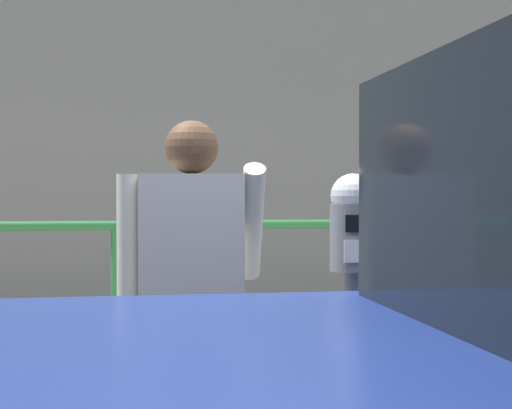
% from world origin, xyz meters
% --- Properties ---
extents(parking_meter, '(0.19, 0.20, 1.38)m').
position_xyz_m(parking_meter, '(-0.12, 0.29, 1.16)').
color(parking_meter, slate).
rests_on(parking_meter, sidewalk_curb).
extents(pedestrian_at_meter, '(0.62, 0.46, 1.58)m').
position_xyz_m(pedestrian_at_meter, '(-0.79, 0.28, 1.02)').
color(pedestrian_at_meter, '#1E233F').
rests_on(pedestrian_at_meter, sidewalk_curb).
extents(background_railing, '(24.06, 0.06, 1.12)m').
position_xyz_m(background_railing, '(-0.00, 2.29, 0.94)').
color(background_railing, '#2D7A38').
rests_on(background_railing, sidewalk_curb).
extents(backdrop_wall, '(32.00, 0.50, 3.35)m').
position_xyz_m(backdrop_wall, '(0.00, 4.65, 1.67)').
color(backdrop_wall, gray).
rests_on(backdrop_wall, ground).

